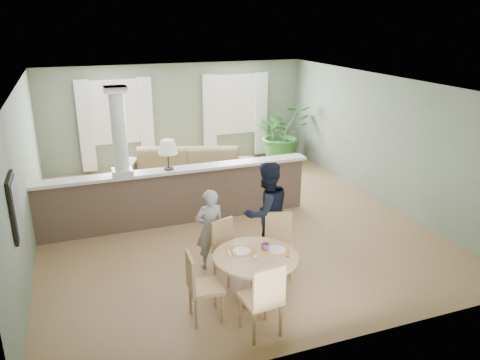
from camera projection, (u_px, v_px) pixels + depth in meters
name	position (u px, v px, depth m)	size (l,w,h in m)	color
ground	(226.00, 220.00, 9.31)	(8.00, 8.00, 0.00)	tan
room_shell	(213.00, 124.00, 9.26)	(7.02, 8.02, 2.71)	gray
pony_wall	(173.00, 189.00, 8.93)	(5.32, 0.38, 2.70)	brown
sofa	(187.00, 171.00, 10.76)	(3.15, 1.23, 0.92)	olive
houseplant	(282.00, 133.00, 12.76)	(1.47, 1.27, 1.63)	#2F6C2B
dining_table	(256.00, 265.00, 6.49)	(1.18, 1.18, 0.81)	tan
chair_far_boy	(227.00, 247.00, 7.11)	(0.54, 0.54, 0.93)	tan
chair_far_man	(279.00, 241.00, 7.25)	(0.56, 0.56, 0.97)	tan
chair_near	(264.00, 297.00, 5.74)	(0.51, 0.51, 1.02)	tan
chair_side	(200.00, 284.00, 6.08)	(0.45, 0.45, 0.97)	tan
child_person	(210.00, 229.00, 7.36)	(0.48, 0.32, 1.32)	#9A9A9F
man_person	(266.00, 213.00, 7.50)	(0.82, 0.64, 1.69)	black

